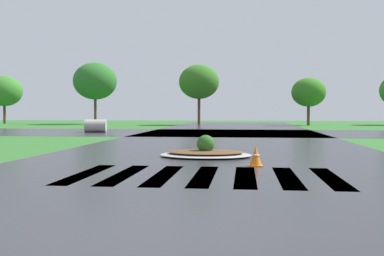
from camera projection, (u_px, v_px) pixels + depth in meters
The scene contains 8 objects.
ground_plane at pixel (161, 251), 4.75m from camera, with size 120.00×120.00×0.10m, color #2D6628.
asphalt_roadway at pixel (217, 154), 14.68m from camera, with size 11.44×80.00×0.01m, color #2B2B30.
asphalt_cross_road at pixel (230, 133), 29.07m from camera, with size 90.00×10.29×0.01m, color #2B2B30.
crosswalk_stripes at pixel (204, 176), 9.87m from camera, with size 5.85×3.29×0.01m.
median_island at pixel (206, 152), 14.01m from camera, with size 2.87×2.22×0.68m.
drainage_pipe_stack at pixel (96, 126), 29.73m from camera, with size 1.50×1.07×0.85m.
traffic_cone at pixel (256, 157), 11.60m from camera, with size 0.36×0.36×0.52m.
background_treeline at pixel (176, 86), 46.58m from camera, with size 45.99×6.27×6.58m.
Camera 1 is at (0.87, -4.63, 1.44)m, focal length 41.95 mm.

